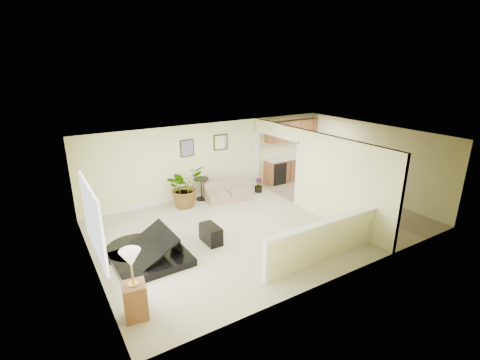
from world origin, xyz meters
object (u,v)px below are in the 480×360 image
loveseat (227,190)px  palm_plant (185,187)px  piano (145,235)px  small_plant (258,186)px  lamp_stand (134,290)px  accent_table (201,186)px  piano_bench (211,234)px

loveseat → palm_plant: (-1.43, 0.16, 0.34)m
piano → loveseat: (3.48, 2.40, -0.34)m
loveseat → palm_plant: size_ratio=1.04×
piano → palm_plant: size_ratio=1.41×
palm_plant → small_plant: (2.73, -0.17, -0.44)m
palm_plant → lamp_stand: 5.19m
small_plant → piano: bearing=-153.5°
loveseat → lamp_stand: bearing=-128.1°
loveseat → small_plant: (1.30, -0.01, -0.09)m
piano → small_plant: piano is taller
piano → palm_plant: piano is taller
loveseat → lamp_stand: (-4.25, -4.20, 0.27)m
piano → loveseat: 4.24m
accent_table → small_plant: (2.04, -0.42, -0.26)m
loveseat → lamp_stand: lamp_stand is taller
small_plant → lamp_stand: 6.96m
accent_table → palm_plant: size_ratio=0.51×
loveseat → accent_table: 0.86m
piano → piano_bench: (1.66, -0.02, -0.42)m
lamp_stand → piano_bench: bearing=36.3°
piano_bench → palm_plant: (0.40, 2.58, 0.42)m
piano → piano_bench: size_ratio=2.98×
loveseat → palm_plant: palm_plant is taller
lamp_stand → accent_table: bearing=52.8°
piano_bench → lamp_stand: (-2.42, -1.78, 0.35)m
palm_plant → accent_table: bearing=20.0°
piano_bench → palm_plant: palm_plant is taller
lamp_stand → piano: bearing=67.1°
piano_bench → small_plant: small_plant is taller
loveseat → small_plant: size_ratio=2.98×
piano_bench → loveseat: (1.83, 2.42, 0.08)m
loveseat → palm_plant: bearing=-179.2°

